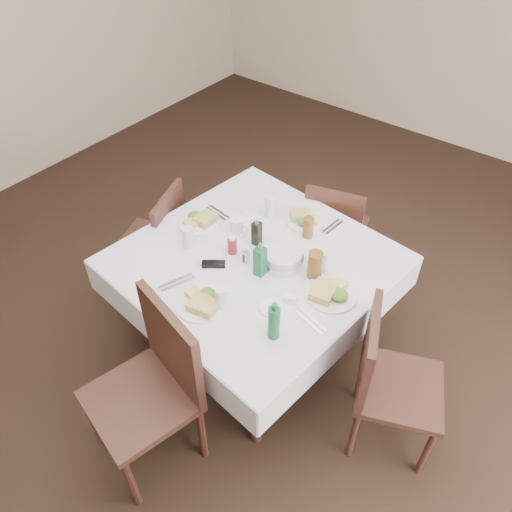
{
  "coord_description": "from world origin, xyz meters",
  "views": [
    {
      "loc": [
        1.3,
        -1.58,
        2.74
      ],
      "look_at": [
        0.01,
        0.09,
        0.8
      ],
      "focal_mm": 35.0,
      "sensor_mm": 36.0,
      "label": 1
    }
  ],
  "objects_px": {
    "green_bottle": "(274,322)",
    "chair_south": "(155,380)",
    "water_s": "(222,297)",
    "coffee_mug": "(237,226)",
    "chair_east": "(385,376)",
    "chair_north": "(334,227)",
    "chair_west": "(159,236)",
    "water_w": "(188,236)",
    "ketchup_bottle": "(232,245)",
    "water_e": "(324,260)",
    "water_n": "(271,206)",
    "dining_table": "(254,268)",
    "oil_cruet_dark": "(257,232)",
    "oil_cruet_green": "(260,260)",
    "bread_basket": "(283,258)"
  },
  "relations": [
    {
      "from": "green_bottle",
      "to": "chair_south",
      "type": "bearing_deg",
      "value": -128.49
    },
    {
      "from": "water_s",
      "to": "coffee_mug",
      "type": "height_order",
      "value": "water_s"
    },
    {
      "from": "coffee_mug",
      "to": "chair_east",
      "type": "bearing_deg",
      "value": -10.99
    },
    {
      "from": "chair_north",
      "to": "chair_west",
      "type": "distance_m",
      "value": 1.24
    },
    {
      "from": "water_w",
      "to": "ketchup_bottle",
      "type": "height_order",
      "value": "water_w"
    },
    {
      "from": "water_e",
      "to": "coffee_mug",
      "type": "height_order",
      "value": "water_e"
    },
    {
      "from": "chair_west",
      "to": "water_n",
      "type": "bearing_deg",
      "value": 29.89
    },
    {
      "from": "dining_table",
      "to": "water_n",
      "type": "distance_m",
      "value": 0.45
    },
    {
      "from": "oil_cruet_dark",
      "to": "water_e",
      "type": "bearing_deg",
      "value": 7.25
    },
    {
      "from": "water_n",
      "to": "oil_cruet_green",
      "type": "bearing_deg",
      "value": -60.39
    },
    {
      "from": "dining_table",
      "to": "green_bottle",
      "type": "bearing_deg",
      "value": -42.77
    },
    {
      "from": "water_e",
      "to": "coffee_mug",
      "type": "distance_m",
      "value": 0.6
    },
    {
      "from": "ketchup_bottle",
      "to": "green_bottle",
      "type": "bearing_deg",
      "value": -32.41
    },
    {
      "from": "chair_north",
      "to": "oil_cruet_dark",
      "type": "distance_m",
      "value": 0.83
    },
    {
      "from": "chair_west",
      "to": "oil_cruet_dark",
      "type": "height_order",
      "value": "oil_cruet_dark"
    },
    {
      "from": "chair_west",
      "to": "ketchup_bottle",
      "type": "height_order",
      "value": "ketchup_bottle"
    },
    {
      "from": "dining_table",
      "to": "green_bottle",
      "type": "distance_m",
      "value": 0.61
    },
    {
      "from": "water_e",
      "to": "green_bottle",
      "type": "xyz_separation_m",
      "value": [
        0.06,
        -0.56,
        0.04
      ]
    },
    {
      "from": "chair_west",
      "to": "oil_cruet_dark",
      "type": "xyz_separation_m",
      "value": [
        0.77,
        0.12,
        0.35
      ]
    },
    {
      "from": "coffee_mug",
      "to": "water_e",
      "type": "bearing_deg",
      "value": 4.31
    },
    {
      "from": "water_e",
      "to": "chair_north",
      "type": "bearing_deg",
      "value": 113.76
    },
    {
      "from": "water_e",
      "to": "water_w",
      "type": "distance_m",
      "value": 0.81
    },
    {
      "from": "coffee_mug",
      "to": "dining_table",
      "type": "bearing_deg",
      "value": -28.47
    },
    {
      "from": "chair_west",
      "to": "green_bottle",
      "type": "relative_size",
      "value": 3.71
    },
    {
      "from": "oil_cruet_green",
      "to": "water_w",
      "type": "bearing_deg",
      "value": -172.3
    },
    {
      "from": "chair_west",
      "to": "ketchup_bottle",
      "type": "relative_size",
      "value": 7.29
    },
    {
      "from": "chair_north",
      "to": "water_w",
      "type": "height_order",
      "value": "water_w"
    },
    {
      "from": "oil_cruet_green",
      "to": "chair_north",
      "type": "bearing_deg",
      "value": 92.19
    },
    {
      "from": "chair_north",
      "to": "oil_cruet_dark",
      "type": "relative_size",
      "value": 4.24
    },
    {
      "from": "bread_basket",
      "to": "green_bottle",
      "type": "relative_size",
      "value": 1.04
    },
    {
      "from": "dining_table",
      "to": "chair_south",
      "type": "distance_m",
      "value": 0.88
    },
    {
      "from": "water_w",
      "to": "oil_cruet_dark",
      "type": "height_order",
      "value": "oil_cruet_dark"
    },
    {
      "from": "bread_basket",
      "to": "oil_cruet_dark",
      "type": "bearing_deg",
      "value": 168.78
    },
    {
      "from": "chair_north",
      "to": "chair_east",
      "type": "bearing_deg",
      "value": -47.48
    },
    {
      "from": "chair_west",
      "to": "coffee_mug",
      "type": "xyz_separation_m",
      "value": [
        0.61,
        0.13,
        0.31
      ]
    },
    {
      "from": "oil_cruet_dark",
      "to": "chair_north",
      "type": "bearing_deg",
      "value": 79.39
    },
    {
      "from": "chair_south",
      "to": "chair_west",
      "type": "xyz_separation_m",
      "value": [
        -0.88,
        0.87,
        -0.09
      ]
    },
    {
      "from": "dining_table",
      "to": "oil_cruet_dark",
      "type": "xyz_separation_m",
      "value": [
        -0.07,
        0.11,
        0.16
      ]
    },
    {
      "from": "water_e",
      "to": "chair_west",
      "type": "bearing_deg",
      "value": -171.93
    },
    {
      "from": "water_s",
      "to": "water_e",
      "type": "relative_size",
      "value": 0.97
    },
    {
      "from": "chair_west",
      "to": "water_w",
      "type": "distance_m",
      "value": 0.58
    },
    {
      "from": "chair_west",
      "to": "bread_basket",
      "type": "xyz_separation_m",
      "value": [
        0.99,
        0.07,
        0.3
      ]
    },
    {
      "from": "water_s",
      "to": "chair_east",
      "type": "bearing_deg",
      "value": 19.16
    },
    {
      "from": "dining_table",
      "to": "chair_east",
      "type": "xyz_separation_m",
      "value": [
        0.94,
        -0.1,
        -0.15
      ]
    },
    {
      "from": "chair_south",
      "to": "chair_west",
      "type": "distance_m",
      "value": 1.24
    },
    {
      "from": "oil_cruet_dark",
      "to": "coffee_mug",
      "type": "xyz_separation_m",
      "value": [
        -0.16,
        0.01,
        -0.04
      ]
    },
    {
      "from": "ketchup_bottle",
      "to": "coffee_mug",
      "type": "height_order",
      "value": "ketchup_bottle"
    },
    {
      "from": "water_e",
      "to": "oil_cruet_dark",
      "type": "relative_size",
      "value": 0.67
    },
    {
      "from": "water_w",
      "to": "dining_table",
      "type": "bearing_deg",
      "value": 20.77
    },
    {
      "from": "oil_cruet_dark",
      "to": "green_bottle",
      "type": "height_order",
      "value": "green_bottle"
    }
  ]
}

